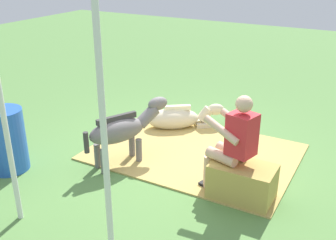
% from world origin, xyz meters
% --- Properties ---
extents(ground_plane, '(24.00, 24.00, 0.00)m').
position_xyz_m(ground_plane, '(0.00, 0.00, 0.00)').
color(ground_plane, '#568442').
extents(hay_patch, '(2.98, 2.16, 0.02)m').
position_xyz_m(hay_patch, '(-0.12, -0.29, 0.01)').
color(hay_patch, tan).
rests_on(hay_patch, ground).
extents(hay_bale, '(0.78, 0.48, 0.46)m').
position_xyz_m(hay_bale, '(-1.16, 0.54, 0.23)').
color(hay_bale, tan).
rests_on(hay_bale, ground).
extents(person_seated, '(0.71, 0.53, 1.34)m').
position_xyz_m(person_seated, '(-1.01, 0.51, 0.74)').
color(person_seated, '#D8AD8C').
rests_on(person_seated, ground).
extents(pony_standing, '(0.77, 1.25, 0.89)m').
position_xyz_m(pony_standing, '(0.63, 0.49, 0.53)').
color(pony_standing, slate).
rests_on(pony_standing, ground).
extents(pony_lying, '(1.25, 1.00, 0.42)m').
position_xyz_m(pony_lying, '(0.51, -0.99, 0.19)').
color(pony_lying, beige).
rests_on(pony_lying, ground).
extents(water_barrel, '(0.54, 0.54, 0.89)m').
position_xyz_m(water_barrel, '(1.94, 1.41, 0.44)').
color(water_barrel, blue).
rests_on(water_barrel, ground).
extents(tent_pole_left, '(0.06, 0.06, 2.52)m').
position_xyz_m(tent_pole_left, '(-0.39, 2.17, 1.26)').
color(tent_pole_left, silver).
rests_on(tent_pole_left, ground).
extents(tent_pole_mid, '(0.06, 0.06, 2.52)m').
position_xyz_m(tent_pole_mid, '(0.93, 2.15, 1.26)').
color(tent_pole_mid, silver).
rests_on(tent_pole_mid, ground).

